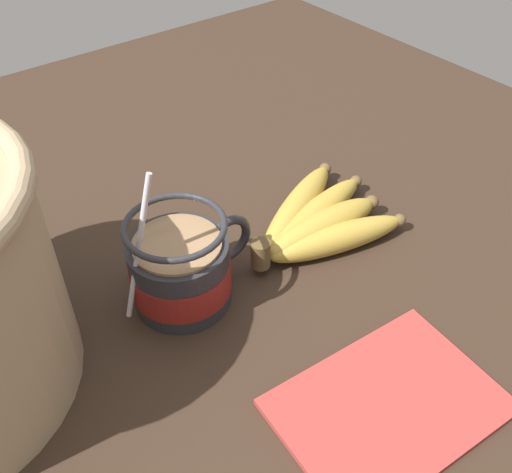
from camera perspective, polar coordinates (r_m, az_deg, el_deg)
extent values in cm
cube|color=#332319|center=(62.71, -1.98, -1.90)|extent=(110.76, 110.76, 3.57)
cylinder|color=#28282D|center=(53.80, -7.57, -3.59)|extent=(9.33, 9.33, 6.97)
cylinder|color=maroon|center=(53.99, -7.55, -3.79)|extent=(9.53, 9.53, 3.21)
torus|color=#28282D|center=(55.12, -2.82, -0.29)|extent=(5.31, 0.90, 5.31)
cylinder|color=#997551|center=(51.35, -7.92, -0.76)|extent=(8.13, 8.13, 0.40)
torus|color=#28282D|center=(49.97, -8.14, 1.04)|extent=(9.33, 9.33, 0.60)
cylinder|color=silver|center=(49.25, -11.70, -1.30)|extent=(4.59, 0.50, 14.11)
ellipsoid|color=silver|center=(54.71, -8.84, -5.79)|extent=(3.00, 2.00, 0.80)
cylinder|color=brown|center=(56.53, 0.46, -1.77)|extent=(2.00, 2.00, 3.00)
ellipsoid|color=#B79338|center=(60.31, 8.11, -0.20)|extent=(15.78, 7.02, 3.11)
sphere|color=brown|center=(63.95, 14.16, 1.60)|extent=(1.40, 1.40, 1.40)
ellipsoid|color=#B79338|center=(61.13, 6.70, 0.91)|extent=(14.71, 3.94, 3.57)
sphere|color=brown|center=(65.39, 11.49, 3.38)|extent=(1.61, 1.61, 1.61)
ellipsoid|color=#B79338|center=(62.87, 5.89, 2.08)|extent=(16.98, 6.59, 3.17)
sphere|color=brown|center=(68.64, 9.95, 5.45)|extent=(1.42, 1.42, 1.42)
ellipsoid|color=#B79338|center=(63.67, 4.19, 2.87)|extent=(16.63, 10.27, 3.30)
sphere|color=brown|center=(70.07, 6.92, 6.71)|extent=(1.48, 1.48, 1.48)
cube|color=#A33833|center=(49.44, 13.06, -16.15)|extent=(18.95, 14.06, 0.60)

